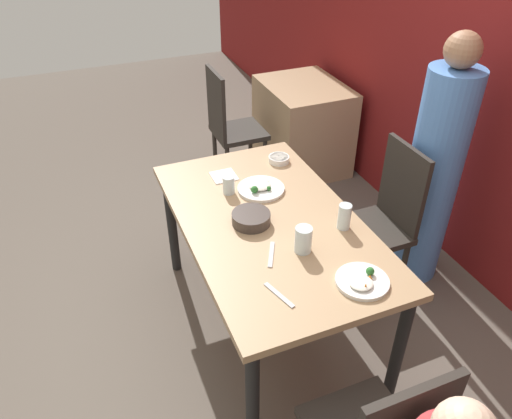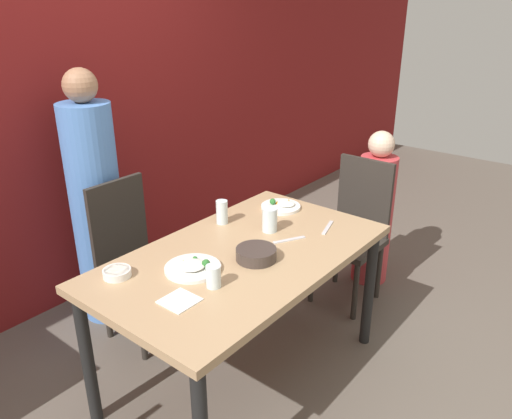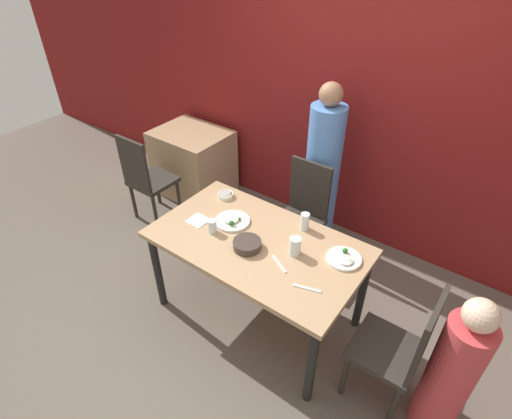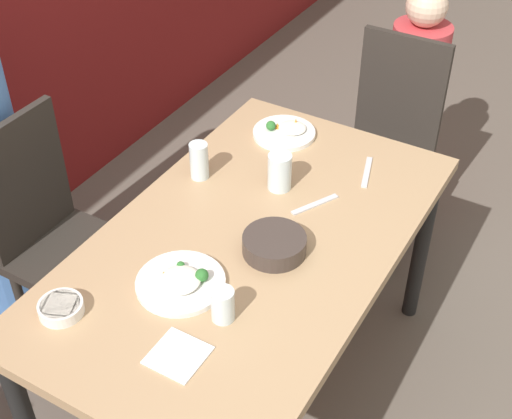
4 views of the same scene
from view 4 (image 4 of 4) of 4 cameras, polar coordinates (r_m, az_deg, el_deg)
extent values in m
plane|color=#60564C|center=(2.79, -0.46, -14.28)|extent=(10.00, 10.00, 0.00)
cube|color=tan|center=(2.23, -0.55, -2.74)|extent=(1.50, 0.87, 0.04)
cylinder|color=black|center=(2.87, 13.08, -2.96)|extent=(0.06, 0.06, 0.73)
cylinder|color=black|center=(3.08, 0.07, 1.65)|extent=(0.06, 0.06, 0.73)
cube|color=#2D2823|center=(2.74, -14.22, -3.68)|extent=(0.40, 0.40, 0.04)
cube|color=#2D2823|center=(2.68, -18.08, 2.11)|extent=(0.38, 0.03, 0.52)
cylinder|color=#2D2823|center=(2.73, -13.17, -10.40)|extent=(0.04, 0.04, 0.41)
cylinder|color=#2D2823|center=(2.89, -8.92, -6.23)|extent=(0.04, 0.04, 0.41)
cylinder|color=#2D2823|center=(2.91, -18.10, -7.66)|extent=(0.04, 0.04, 0.41)
cylinder|color=#2D2823|center=(3.06, -13.84, -3.91)|extent=(0.04, 0.04, 0.41)
cube|color=#2D2823|center=(3.15, 9.69, 3.43)|extent=(0.40, 0.40, 0.04)
cube|color=#2D2823|center=(3.15, 11.54, 9.22)|extent=(0.03, 0.38, 0.52)
cylinder|color=#2D2823|center=(3.21, 5.42, -0.43)|extent=(0.04, 0.04, 0.41)
cylinder|color=#2D2823|center=(3.12, 10.87, -2.37)|extent=(0.04, 0.04, 0.41)
cylinder|color=#2D2823|center=(3.45, 7.83, 2.58)|extent=(0.04, 0.04, 0.41)
cylinder|color=#2D2823|center=(3.37, 12.93, 0.86)|extent=(0.04, 0.04, 0.41)
cylinder|color=#C63D42|center=(3.42, 12.13, 7.01)|extent=(0.26, 0.26, 0.94)
sphere|color=beige|center=(3.17, 13.52, 15.56)|extent=(0.18, 0.18, 0.18)
cylinder|color=#3D332D|center=(2.16, 1.48, -2.82)|extent=(0.20, 0.20, 0.06)
cylinder|color=#BC5123|center=(2.14, 1.49, -2.29)|extent=(0.17, 0.17, 0.01)
cylinder|color=white|center=(2.08, -6.05, -5.87)|extent=(0.26, 0.26, 0.02)
ellipsoid|color=white|center=(2.05, -6.12, -5.63)|extent=(0.12, 0.12, 0.02)
sphere|color=#2D702D|center=(2.05, -4.35, -5.26)|extent=(0.04, 0.04, 0.04)
sphere|color=#2D702D|center=(2.10, -6.04, -4.47)|extent=(0.02, 0.02, 0.02)
cone|color=orange|center=(2.08, -7.38, -5.18)|extent=(0.02, 0.02, 0.02)
cylinder|color=white|center=(2.69, 2.26, 6.13)|extent=(0.23, 0.23, 0.02)
ellipsoid|color=white|center=(2.68, 2.92, 6.55)|extent=(0.10, 0.10, 0.02)
cone|color=orange|center=(2.69, 1.73, 6.73)|extent=(0.02, 0.02, 0.02)
cone|color=orange|center=(2.71, 3.21, 6.99)|extent=(0.02, 0.02, 0.03)
sphere|color=#2D702D|center=(2.68, 1.20, 6.73)|extent=(0.04, 0.04, 0.04)
cylinder|color=white|center=(2.06, -15.34, -7.62)|extent=(0.13, 0.13, 0.04)
cylinder|color=white|center=(2.05, -15.40, -7.33)|extent=(0.11, 0.11, 0.01)
cylinder|color=silver|center=(2.39, 1.91, 3.05)|extent=(0.08, 0.08, 0.13)
cylinder|color=silver|center=(2.44, -4.58, 3.91)|extent=(0.06, 0.06, 0.13)
cylinder|color=silver|center=(1.95, -2.67, -7.62)|extent=(0.07, 0.07, 0.10)
cube|color=white|center=(1.90, -6.25, -11.51)|extent=(0.14, 0.14, 0.01)
cube|color=silver|center=(2.35, 4.73, 0.41)|extent=(0.17, 0.10, 0.01)
cube|color=silver|center=(2.52, 8.86, 2.98)|extent=(0.18, 0.07, 0.01)
camera|label=1|loc=(3.29, 36.79, 33.65)|focal=35.00mm
camera|label=2|loc=(0.68, 114.94, -53.08)|focal=35.00mm
camera|label=3|loc=(2.84, 59.35, 31.09)|focal=28.00mm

